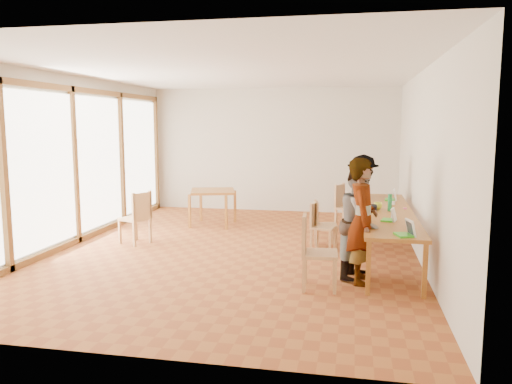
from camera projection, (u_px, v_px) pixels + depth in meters
ground at (236, 250)px, 8.53m from camera, size 8.00×8.00×0.00m
wall_back at (273, 150)px, 12.21m from camera, size 6.00×0.10×3.00m
wall_front at (130, 198)px, 4.43m from camera, size 6.00×0.10×3.00m
wall_right at (423, 166)px, 7.75m from camera, size 0.10×8.00×3.00m
window_wall at (74, 160)px, 8.88m from camera, size 0.10×8.00×3.00m
ceiling at (234, 70)px, 8.11m from camera, size 6.00×8.00×0.04m
communal_table at (387, 214)px, 8.04m from camera, size 0.80×4.00×0.75m
side_table at (213, 194)px, 10.56m from camera, size 0.90×0.90×0.75m
chair_near at (312, 244)px, 6.49m from camera, size 0.48×0.48×0.52m
chair_mid at (321, 219)px, 8.72m from camera, size 0.44×0.44×0.43m
chair_far at (318, 221)px, 8.54m from camera, size 0.45×0.45×0.43m
chair_empty at (344, 201)px, 10.24m from camera, size 0.56×0.56×0.49m
chair_spare at (138, 212)px, 8.90m from camera, size 0.58×0.58×0.50m
person_near at (362, 221)px, 6.71m from camera, size 0.41×0.62×1.70m
person_mid at (361, 222)px, 6.93m from camera, size 0.78×0.90×1.58m
person_far at (362, 196)px, 9.43m from camera, size 0.76×1.10×1.57m
laptop_near at (407, 231)px, 6.26m from camera, size 0.28×0.29×0.21m
laptop_mid at (391, 217)px, 7.21m from camera, size 0.25×0.26×0.19m
laptop_far at (392, 197)px, 9.15m from camera, size 0.24×0.26×0.21m
yellow_mug at (378, 206)px, 8.21m from camera, size 0.18×0.18×0.11m
green_bottle at (390, 203)px, 8.01m from camera, size 0.07×0.07×0.28m
clear_glass at (394, 215)px, 7.44m from camera, size 0.07×0.07×0.09m
condiment_cup at (393, 203)px, 8.68m from camera, size 0.08×0.08×0.06m
pink_phone at (405, 208)px, 8.26m from camera, size 0.05×0.10×0.01m
black_pouch at (372, 208)px, 8.07m from camera, size 0.16×0.26×0.09m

